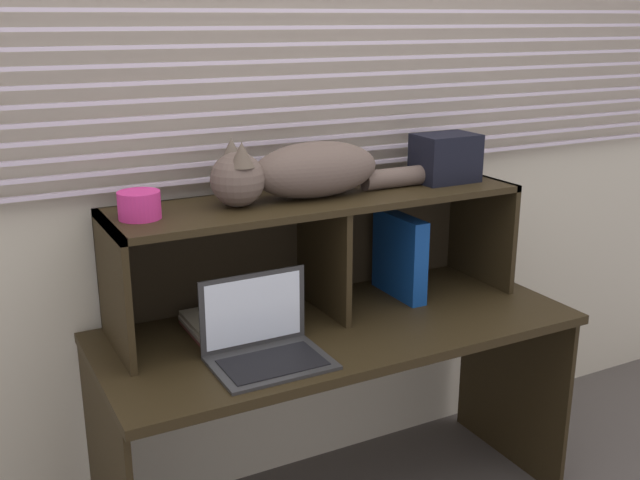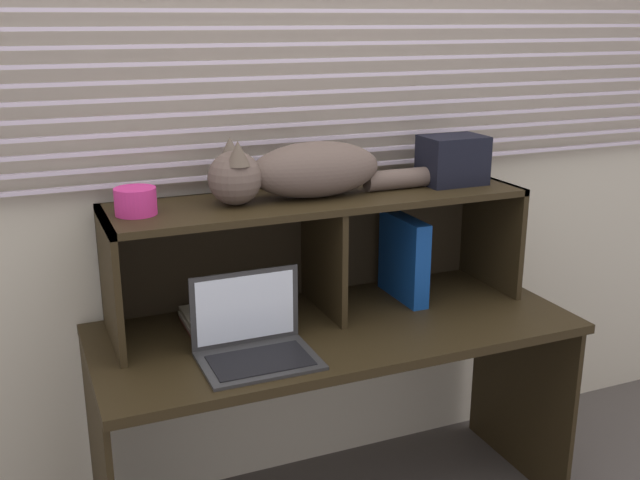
# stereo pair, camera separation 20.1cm
# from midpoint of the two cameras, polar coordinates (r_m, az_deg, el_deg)

# --- Properties ---
(back_panel_with_blinds) EXTENTS (4.40, 0.08, 2.50)m
(back_panel_with_blinds) POSITION_cam_midpoint_polar(r_m,az_deg,el_deg) (2.53, -4.76, 7.96)
(back_panel_with_blinds) COLOR beige
(back_panel_with_blinds) RESTS_ON ground
(desk) EXTENTS (1.52, 0.64, 0.70)m
(desk) POSITION_cam_midpoint_polar(r_m,az_deg,el_deg) (2.43, -0.96, -9.31)
(desk) COLOR black
(desk) RESTS_ON ground
(hutch_shelf_unit) EXTENTS (1.35, 0.36, 0.39)m
(hutch_shelf_unit) POSITION_cam_midpoint_polar(r_m,az_deg,el_deg) (2.42, -2.72, 0.95)
(hutch_shelf_unit) COLOR black
(hutch_shelf_unit) RESTS_ON desk
(cat) EXTENTS (0.75, 0.19, 0.20)m
(cat) POSITION_cam_midpoint_polar(r_m,az_deg,el_deg) (2.31, -4.04, 5.25)
(cat) COLOR brown
(cat) RESTS_ON hutch_shelf_unit
(laptop) EXTENTS (0.33, 0.24, 0.23)m
(laptop) POSITION_cam_midpoint_polar(r_m,az_deg,el_deg) (2.14, -7.01, -7.88)
(laptop) COLOR #2E2E2E
(laptop) RESTS_ON desk
(binder_upright) EXTENTS (0.06, 0.26, 0.29)m
(binder_upright) POSITION_cam_midpoint_polar(r_m,az_deg,el_deg) (2.57, 3.90, -1.23)
(binder_upright) COLOR navy
(binder_upright) RESTS_ON desk
(book_stack) EXTENTS (0.17, 0.24, 0.04)m
(book_stack) POSITION_cam_midpoint_polar(r_m,az_deg,el_deg) (2.35, -10.48, -6.48)
(book_stack) COLOR brown
(book_stack) RESTS_ON desk
(small_basket) EXTENTS (0.12, 0.12, 0.08)m
(small_basket) POSITION_cam_midpoint_polar(r_m,az_deg,el_deg) (2.17, -16.31, 2.56)
(small_basket) COLOR #CD2E7B
(small_basket) RESTS_ON hutch_shelf_unit
(storage_box) EXTENTS (0.21, 0.15, 0.16)m
(storage_box) POSITION_cam_midpoint_polar(r_m,az_deg,el_deg) (2.58, 7.40, 6.26)
(storage_box) COLOR black
(storage_box) RESTS_ON hutch_shelf_unit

